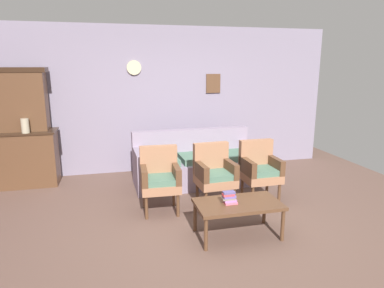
% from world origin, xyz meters
% --- Properties ---
extents(ground_plane, '(7.68, 7.68, 0.00)m').
position_xyz_m(ground_plane, '(0.00, 0.00, 0.00)').
color(ground_plane, brown).
extents(wall_back_with_decor, '(6.40, 0.09, 2.70)m').
position_xyz_m(wall_back_with_decor, '(0.00, 2.63, 1.35)').
color(wall_back_with_decor, gray).
rests_on(wall_back_with_decor, ground).
extents(side_cabinet, '(1.16, 0.55, 0.93)m').
position_xyz_m(side_cabinet, '(-2.53, 2.25, 0.47)').
color(side_cabinet, brown).
rests_on(side_cabinet, ground).
extents(cabinet_upper_hutch, '(0.99, 0.38, 1.03)m').
position_xyz_m(cabinet_upper_hutch, '(-2.53, 2.33, 1.45)').
color(cabinet_upper_hutch, brown).
rests_on(cabinet_upper_hutch, side_cabinet).
extents(vase_on_cabinet, '(0.12, 0.12, 0.23)m').
position_xyz_m(vase_on_cabinet, '(-2.40, 2.07, 1.05)').
color(vase_on_cabinet, tan).
rests_on(vase_on_cabinet, side_cabinet).
extents(floral_couch, '(2.10, 0.86, 0.90)m').
position_xyz_m(floral_couch, '(0.31, 1.65, 0.32)').
color(floral_couch, gray).
rests_on(floral_couch, ground).
extents(armchair_near_cabinet, '(0.54, 0.51, 0.90)m').
position_xyz_m(armchair_near_cabinet, '(-0.45, 0.65, 0.50)').
color(armchair_near_cabinet, '#9E6B4C').
rests_on(armchair_near_cabinet, ground).
extents(armchair_by_doorway, '(0.55, 0.52, 0.90)m').
position_xyz_m(armchair_by_doorway, '(0.34, 0.66, 0.50)').
color(armchair_by_doorway, '#9E6B4C').
rests_on(armchair_by_doorway, ground).
extents(armchair_near_couch_end, '(0.53, 0.50, 0.90)m').
position_xyz_m(armchair_near_couch_end, '(1.05, 0.69, 0.50)').
color(armchair_near_couch_end, '#9E6B4C').
rests_on(armchair_near_couch_end, ground).
extents(coffee_table, '(1.00, 0.56, 0.42)m').
position_xyz_m(coffee_table, '(0.34, -0.28, 0.38)').
color(coffee_table, brown).
rests_on(coffee_table, ground).
extents(book_stack_on_table, '(0.17, 0.12, 0.15)m').
position_xyz_m(book_stack_on_table, '(0.23, -0.27, 0.49)').
color(book_stack_on_table, '#E0647E').
rests_on(book_stack_on_table, coffee_table).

